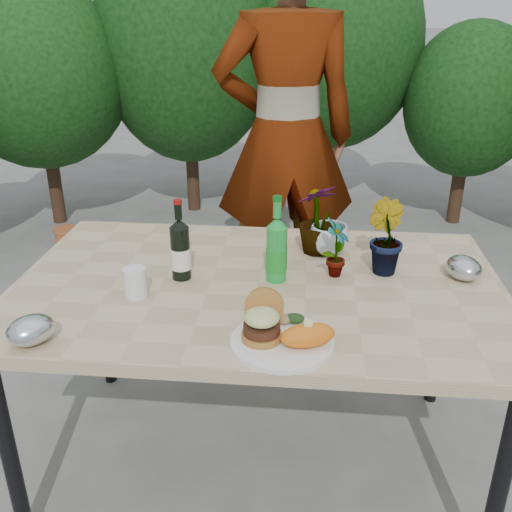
# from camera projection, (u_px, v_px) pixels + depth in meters

# --- Properties ---
(ground) EXTENTS (80.00, 80.00, 0.00)m
(ground) POSITION_uv_depth(u_px,v_px,m) (258.00, 457.00, 2.18)
(ground) COLOR #61615D
(ground) RESTS_ON ground
(patio_table) EXTENTS (1.60, 1.00, 0.75)m
(patio_table) POSITION_uv_depth(u_px,v_px,m) (258.00, 297.00, 1.90)
(patio_table) COLOR tan
(patio_table) RESTS_ON ground
(shrub_hedge) EXTENTS (6.75, 5.13, 2.24)m
(shrub_hedge) POSITION_uv_depth(u_px,v_px,m) (332.00, 87.00, 3.28)
(shrub_hedge) COLOR #382316
(shrub_hedge) RESTS_ON ground
(dinner_plate) EXTENTS (0.28, 0.28, 0.01)m
(dinner_plate) POSITION_uv_depth(u_px,v_px,m) (282.00, 342.00, 1.53)
(dinner_plate) COLOR white
(dinner_plate) RESTS_ON patio_table
(burger_stack) EXTENTS (0.11, 0.16, 0.11)m
(burger_stack) POSITION_uv_depth(u_px,v_px,m) (262.00, 321.00, 1.53)
(burger_stack) COLOR #B7722D
(burger_stack) RESTS_ON dinner_plate
(sweet_potato) EXTENTS (0.17, 0.12, 0.06)m
(sweet_potato) POSITION_uv_depth(u_px,v_px,m) (308.00, 335.00, 1.49)
(sweet_potato) COLOR orange
(sweet_potato) RESTS_ON dinner_plate
(grilled_veg) EXTENTS (0.08, 0.05, 0.03)m
(grilled_veg) POSITION_uv_depth(u_px,v_px,m) (290.00, 319.00, 1.61)
(grilled_veg) COLOR olive
(grilled_veg) RESTS_ON dinner_plate
(wine_bottle) EXTENTS (0.07, 0.07, 0.27)m
(wine_bottle) POSITION_uv_depth(u_px,v_px,m) (180.00, 250.00, 1.87)
(wine_bottle) COLOR black
(wine_bottle) RESTS_ON patio_table
(sparkling_water) EXTENTS (0.07, 0.07, 0.29)m
(sparkling_water) POSITION_uv_depth(u_px,v_px,m) (277.00, 250.00, 1.85)
(sparkling_water) COLOR #1A9431
(sparkling_water) RESTS_ON patio_table
(plastic_cup) EXTENTS (0.07, 0.07, 0.09)m
(plastic_cup) POSITION_uv_depth(u_px,v_px,m) (135.00, 282.00, 1.77)
(plastic_cup) COLOR silver
(plastic_cup) RESTS_ON patio_table
(seedling_left) EXTENTS (0.11, 0.13, 0.20)m
(seedling_left) POSITION_uv_depth(u_px,v_px,m) (336.00, 248.00, 1.88)
(seedling_left) COLOR #20521C
(seedling_left) RESTS_ON patio_table
(seedling_mid) EXTENTS (0.17, 0.18, 0.25)m
(seedling_mid) POSITION_uv_depth(u_px,v_px,m) (384.00, 237.00, 1.91)
(seedling_mid) COLOR #26531C
(seedling_mid) RESTS_ON patio_table
(seedling_right) EXTENTS (0.20, 0.20, 0.26)m
(seedling_right) POSITION_uv_depth(u_px,v_px,m) (318.00, 219.00, 2.05)
(seedling_right) COLOR #26591E
(seedling_right) RESTS_ON patio_table
(blue_bowl) EXTENTS (0.18, 0.18, 0.11)m
(blue_bowl) POSITION_uv_depth(u_px,v_px,m) (329.00, 239.00, 2.07)
(blue_bowl) COLOR silver
(blue_bowl) RESTS_ON patio_table
(foil_packet_left) EXTENTS (0.17, 0.17, 0.08)m
(foil_packet_left) POSITION_uv_depth(u_px,v_px,m) (31.00, 330.00, 1.53)
(foil_packet_left) COLOR silver
(foil_packet_left) RESTS_ON patio_table
(foil_packet_right) EXTENTS (0.15, 0.16, 0.08)m
(foil_packet_right) POSITION_uv_depth(u_px,v_px,m) (464.00, 268.00, 1.89)
(foil_packet_right) COLOR #B5B9BD
(foil_packet_right) RESTS_ON patio_table
(person) EXTENTS (0.80, 0.61, 1.96)m
(person) POSITION_uv_depth(u_px,v_px,m) (286.00, 138.00, 2.80)
(person) COLOR #9A5D4D
(person) RESTS_ON ground
(terracotta_pot) EXTENTS (0.17, 0.17, 0.14)m
(terracotta_pot) POSITION_uv_depth(u_px,v_px,m) (66.00, 237.00, 4.03)
(terracotta_pot) COLOR #B7592F
(terracotta_pot) RESTS_ON ground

